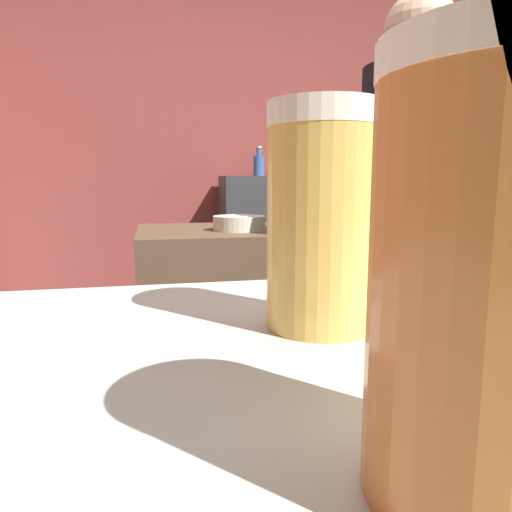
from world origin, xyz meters
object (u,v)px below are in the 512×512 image
(chefs_knife, at_px, (421,225))
(bottle_soy, at_px, (337,162))
(knife_block, at_px, (504,200))
(bartender, at_px, (411,226))
(pint_glass_far, at_px, (322,218))
(bottle_hot_sauce, at_px, (259,165))
(pint_glass_near, at_px, (506,284))
(mixing_bowl, at_px, (239,223))
(bottle_vinegar, at_px, (311,165))
(bottle_olive_oil, at_px, (325,166))

(chefs_knife, xyz_separation_m, bottle_soy, (0.16, 1.35, 0.31))
(knife_block, xyz_separation_m, bottle_soy, (-0.22, 1.37, 0.21))
(bartender, bearing_deg, knife_block, -77.45)
(pint_glass_far, xyz_separation_m, bottle_hot_sauce, (0.61, 2.92, 0.13))
(bartender, bearing_deg, pint_glass_near, 132.75)
(bartender, height_order, bottle_soy, bartender)
(mixing_bowl, xyz_separation_m, bottle_hot_sauce, (0.40, 1.43, 0.27))
(bottle_vinegar, bearing_deg, bottle_soy, -13.91)
(mixing_bowl, distance_m, bottle_soy, 1.68)
(bottle_hot_sauce, bearing_deg, bottle_olive_oil, -9.36)
(knife_block, distance_m, mixing_bowl, 1.16)
(bottle_soy, bearing_deg, bartender, -103.88)
(pint_glass_far, distance_m, bottle_soy, 3.08)
(chefs_knife, xyz_separation_m, pint_glass_near, (-1.00, -1.68, 0.15))
(mixing_bowl, bearing_deg, pint_glass_near, -97.46)
(bottle_hot_sauce, bearing_deg, chefs_knife, -74.97)
(bartender, height_order, bottle_olive_oil, bartender)
(bartender, relative_size, mixing_bowl, 8.44)
(bottle_hot_sauce, bearing_deg, knife_block, -62.06)
(mixing_bowl, height_order, chefs_knife, mixing_bowl)
(chefs_knife, distance_m, bottle_olive_oil, 1.38)
(mixing_bowl, relative_size, bottle_olive_oil, 1.09)
(bottle_soy, bearing_deg, pint_glass_far, -111.83)
(bottle_soy, bearing_deg, pint_glass_near, -110.77)
(pint_glass_far, height_order, bottle_soy, bottle_soy)
(chefs_knife, distance_m, bottle_hot_sauce, 1.50)
(mixing_bowl, height_order, bottle_vinegar, bottle_vinegar)
(mixing_bowl, bearing_deg, chefs_knife, 0.98)
(chefs_knife, relative_size, pint_glass_far, 1.60)
(mixing_bowl, relative_size, chefs_knife, 0.84)
(bottle_vinegar, height_order, bottle_olive_oil, bottle_vinegar)
(bartender, xyz_separation_m, pint_glass_near, (-0.72, -1.28, 0.12))
(pint_glass_near, height_order, bottle_vinegar, bottle_vinegar)
(chefs_knife, distance_m, bottle_soy, 1.40)
(knife_block, height_order, mixing_bowl, knife_block)
(pint_glass_near, relative_size, bottle_vinegar, 0.69)
(knife_block, height_order, pint_glass_far, knife_block)
(bottle_soy, distance_m, bottle_olive_oil, 0.09)
(bottle_vinegar, bearing_deg, bartender, -98.21)
(bartender, height_order, chefs_knife, bartender)
(bottle_soy, distance_m, bottle_hot_sauce, 0.54)
(bottle_soy, relative_size, bottle_hot_sauce, 1.24)
(mixing_bowl, distance_m, bottle_olive_oil, 1.62)
(pint_glass_near, relative_size, bottle_hot_sauce, 0.69)
(mixing_bowl, xyz_separation_m, pint_glass_far, (-0.21, -1.49, 0.14))
(mixing_bowl, bearing_deg, pint_glass_far, -98.06)
(knife_block, distance_m, bottle_hot_sauce, 1.64)
(pint_glass_near, distance_m, bottle_olive_oil, 3.21)
(mixing_bowl, xyz_separation_m, chefs_knife, (0.78, 0.01, -0.02))
(bartender, bearing_deg, bottle_vinegar, -26.18)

